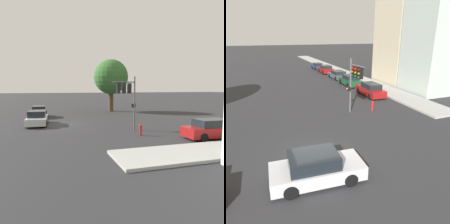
% 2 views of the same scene
% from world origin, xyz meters
% --- Properties ---
extents(ground_plane, '(300.00, 300.00, 0.00)m').
position_xyz_m(ground_plane, '(0.00, 0.00, 0.00)').
color(ground_plane, '#28282B').
extents(street_tree, '(5.63, 5.63, 8.47)m').
position_xyz_m(street_tree, '(-11.08, 9.00, 5.61)').
color(street_tree, '#4C3823').
rests_on(street_tree, ground_plane).
extents(traffic_signal, '(0.74, 2.31, 4.88)m').
position_xyz_m(traffic_signal, '(5.16, 5.66, 3.46)').
color(traffic_signal, '#515456').
rests_on(traffic_signal, ground_plane).
extents(crossing_car_0, '(4.04, 1.98, 1.48)m').
position_xyz_m(crossing_car_0, '(-6.80, -2.17, 0.70)').
color(crossing_car_0, maroon).
rests_on(crossing_car_0, ground_plane).
extents(crossing_car_1, '(4.60, 2.24, 1.49)m').
position_xyz_m(crossing_car_1, '(-0.50, -2.17, 0.70)').
color(crossing_car_1, '#B7B7BC').
rests_on(crossing_car_1, ground_plane).
extents(parked_car_0, '(1.93, 4.65, 1.49)m').
position_xyz_m(parked_car_0, '(9.77, 10.99, 0.70)').
color(parked_car_0, maroon).
rests_on(parked_car_0, ground_plane).
extents(fire_hydrant, '(0.22, 0.22, 0.92)m').
position_xyz_m(fire_hydrant, '(7.28, 6.10, 0.49)').
color(fire_hydrant, red).
rests_on(fire_hydrant, ground_plane).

